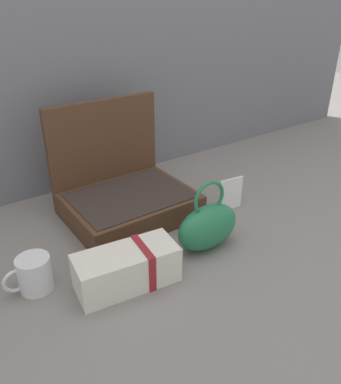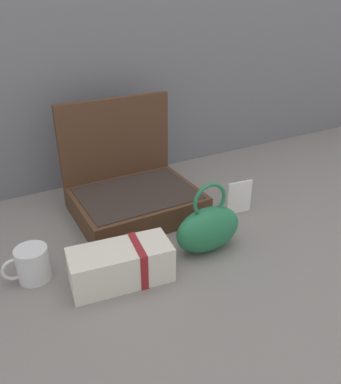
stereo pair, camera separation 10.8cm
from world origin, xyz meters
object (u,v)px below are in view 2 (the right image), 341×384
object	(u,v)px
teal_pouch_handbag	(208,228)
coffee_mug	(32,264)
cream_toiletry_bag	(122,264)
info_card_left	(239,197)
open_suitcase	(132,190)

from	to	relation	value
teal_pouch_handbag	coffee_mug	xyz separation A→B (m)	(-0.49, 0.12, -0.03)
cream_toiletry_bag	info_card_left	xyz separation A→B (m)	(0.50, 0.14, 0.01)
cream_toiletry_bag	open_suitcase	bearing A→B (deg)	62.12
open_suitcase	teal_pouch_handbag	size ratio (longest dim) A/B	1.84
cream_toiletry_bag	info_card_left	bearing A→B (deg)	15.63
teal_pouch_handbag	info_card_left	world-z (taller)	teal_pouch_handbag
cream_toiletry_bag	coffee_mug	world-z (taller)	cream_toiletry_bag
teal_pouch_handbag	coffee_mug	distance (m)	0.50
open_suitcase	info_card_left	xyz separation A→B (m)	(0.32, -0.20, -0.02)
teal_pouch_handbag	cream_toiletry_bag	bearing A→B (deg)	-178.69
open_suitcase	cream_toiletry_bag	bearing A→B (deg)	-117.88
open_suitcase	info_card_left	distance (m)	0.37
cream_toiletry_bag	info_card_left	size ratio (longest dim) A/B	2.34
open_suitcase	coffee_mug	xyz separation A→B (m)	(-0.39, -0.21, -0.03)
teal_pouch_handbag	coffee_mug	bearing A→B (deg)	166.57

